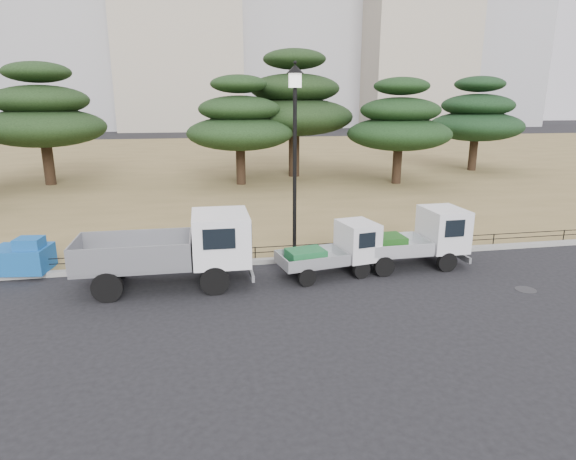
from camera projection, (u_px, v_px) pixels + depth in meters
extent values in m
plane|color=black|center=(301.00, 290.00, 14.07)|extent=(220.00, 220.00, 0.00)
cube|color=olive|center=(229.00, 162.00, 43.08)|extent=(120.00, 56.00, 0.15)
cube|color=gray|center=(285.00, 260.00, 16.52)|extent=(120.00, 0.25, 0.16)
cylinder|color=black|center=(215.00, 281.00, 13.65)|extent=(0.85, 0.18, 0.85)
cylinder|color=black|center=(213.00, 260.00, 15.40)|extent=(0.85, 0.18, 0.85)
cylinder|color=black|center=(107.00, 288.00, 13.15)|extent=(0.85, 0.18, 0.85)
cylinder|color=black|center=(118.00, 266.00, 14.90)|extent=(0.85, 0.18, 0.85)
cube|color=#2D2D30|center=(165.00, 266.00, 14.22)|extent=(4.73, 1.05, 0.15)
cube|color=gray|center=(134.00, 252.00, 13.95)|extent=(3.30, 1.88, 0.83)
cube|color=white|center=(221.00, 237.00, 14.30)|extent=(1.66, 2.02, 1.45)
cylinder|color=black|center=(361.00, 270.00, 14.95)|extent=(0.57, 0.24, 0.55)
cylinder|color=black|center=(344.00, 259.00, 16.04)|extent=(0.57, 0.24, 0.55)
cylinder|color=black|center=(307.00, 277.00, 14.32)|extent=(0.57, 0.24, 0.55)
cylinder|color=black|center=(292.00, 265.00, 15.40)|extent=(0.57, 0.24, 0.55)
cube|color=#2D2D30|center=(327.00, 263.00, 15.15)|extent=(3.04, 1.20, 0.13)
cube|color=#A3A6AA|center=(312.00, 258.00, 14.90)|extent=(2.23, 1.59, 0.37)
cube|color=silver|center=(357.00, 240.00, 15.34)|extent=(1.26, 1.52, 1.19)
cube|color=#1D6736|center=(306.00, 256.00, 14.81)|extent=(1.25, 1.00, 0.40)
cylinder|color=black|center=(447.00, 262.00, 15.55)|extent=(0.65, 0.19, 0.65)
cylinder|color=black|center=(426.00, 249.00, 16.91)|extent=(0.65, 0.19, 0.65)
cylinder|color=black|center=(384.00, 267.00, 15.11)|extent=(0.65, 0.19, 0.65)
cylinder|color=black|center=(367.00, 253.00, 16.48)|extent=(0.65, 0.19, 0.65)
cube|color=#2D2D30|center=(407.00, 253.00, 15.98)|extent=(3.51, 0.88, 0.15)
cube|color=silver|center=(390.00, 246.00, 15.78)|extent=(2.45, 1.53, 0.43)
cube|color=silver|center=(443.00, 229.00, 16.03)|extent=(1.25, 1.63, 1.37)
cube|color=#1D5418|center=(383.00, 243.00, 15.70)|extent=(1.35, 0.99, 0.48)
cylinder|color=black|center=(294.00, 252.00, 16.83)|extent=(0.48, 0.48, 0.17)
cylinder|color=black|center=(295.00, 172.00, 16.10)|extent=(0.13, 0.13, 5.45)
cylinder|color=white|center=(295.00, 81.00, 15.34)|extent=(0.44, 0.44, 0.44)
cone|color=black|center=(295.00, 69.00, 15.25)|extent=(0.57, 0.57, 0.27)
cylinder|color=black|center=(284.00, 251.00, 16.59)|extent=(38.00, 0.03, 0.03)
cylinder|color=black|center=(284.00, 246.00, 16.54)|extent=(38.00, 0.03, 0.03)
cylinder|color=black|center=(284.00, 251.00, 16.59)|extent=(0.04, 0.04, 0.40)
cube|color=#165CB0|center=(22.00, 259.00, 15.18)|extent=(1.81, 1.43, 0.77)
cube|color=#165CB0|center=(29.00, 243.00, 14.93)|extent=(0.86, 0.76, 0.33)
cylinder|color=#2D2D30|center=(526.00, 290.00, 14.10)|extent=(0.60, 0.60, 0.01)
cylinder|color=black|center=(48.00, 162.00, 30.53)|extent=(0.66, 0.66, 2.93)
ellipsoid|color=#1C3216|center=(44.00, 128.00, 29.98)|extent=(7.53, 7.53, 2.41)
ellipsoid|color=#1C3216|center=(40.00, 100.00, 29.55)|extent=(5.75, 5.75, 1.84)
ellipsoid|color=#1C3216|center=(37.00, 72.00, 29.12)|extent=(3.97, 3.97, 1.27)
cylinder|color=black|center=(241.00, 164.00, 30.72)|extent=(0.59, 0.59, 2.64)
ellipsoid|color=#1B3317|center=(240.00, 133.00, 30.23)|extent=(6.66, 6.66, 2.13)
ellipsoid|color=#1B3317|center=(239.00, 109.00, 29.84)|extent=(5.08, 5.08, 1.63)
ellipsoid|color=#1B3317|center=(239.00, 84.00, 29.45)|extent=(3.51, 3.51, 1.12)
cylinder|color=black|center=(294.00, 152.00, 33.97)|extent=(0.76, 0.76, 3.37)
ellipsoid|color=black|center=(294.00, 117.00, 33.33)|extent=(8.11, 8.11, 2.59)
ellipsoid|color=black|center=(294.00, 88.00, 32.84)|extent=(6.19, 6.19, 1.98)
ellipsoid|color=black|center=(294.00, 59.00, 32.34)|extent=(4.27, 4.27, 1.37)
cylinder|color=black|center=(397.00, 163.00, 31.08)|extent=(0.58, 0.58, 2.59)
ellipsoid|color=#183216|center=(399.00, 134.00, 30.59)|extent=(6.58, 6.58, 2.11)
ellipsoid|color=#183216|center=(400.00, 110.00, 30.21)|extent=(5.02, 5.02, 1.61)
ellipsoid|color=#183216|center=(402.00, 86.00, 29.83)|extent=(3.47, 3.47, 1.11)
cylinder|color=black|center=(473.00, 152.00, 37.01)|extent=(0.61, 0.61, 2.73)
ellipsoid|color=black|center=(476.00, 126.00, 36.50)|extent=(6.96, 6.96, 2.23)
ellipsoid|color=black|center=(478.00, 105.00, 36.10)|extent=(5.32, 5.32, 1.70)
ellipsoid|color=black|center=(480.00, 84.00, 35.70)|extent=(3.67, 3.67, 1.17)
cube|color=#AAA08C|center=(414.00, 1.00, 92.81)|extent=(20.00, 18.00, 48.00)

